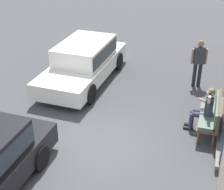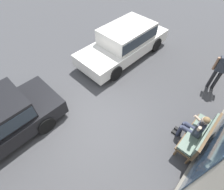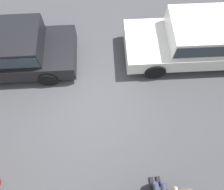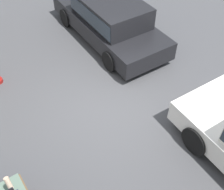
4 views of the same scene
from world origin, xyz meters
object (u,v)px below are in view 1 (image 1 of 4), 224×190
parked_car_near (84,60)px  person_on_phone (205,108)px  bench (212,114)px  pedestrian_standing (199,60)px

parked_car_near → person_on_phone: bearing=64.8°
bench → pedestrian_standing: (-2.81, -0.63, 0.43)m
bench → person_on_phone: 0.26m
bench → pedestrian_standing: bearing=-167.3°
person_on_phone → pedestrian_standing: pedestrian_standing is taller
bench → parked_car_near: (-2.10, -4.62, 0.20)m
person_on_phone → pedestrian_standing: 2.83m
pedestrian_standing → bench: bearing=12.7°
person_on_phone → parked_car_near: (-2.07, -4.40, 0.07)m
person_on_phone → parked_car_near: 4.86m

